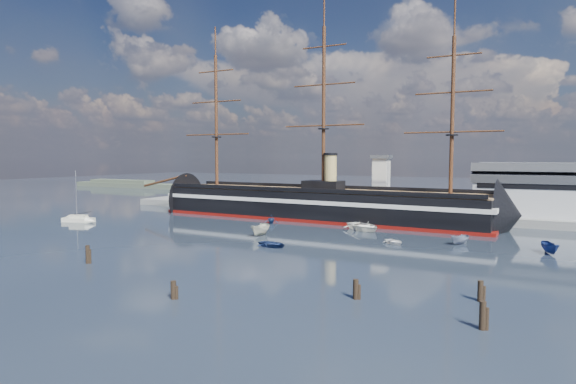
% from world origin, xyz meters
% --- Properties ---
extents(ground, '(600.00, 600.00, 0.00)m').
position_xyz_m(ground, '(0.00, 40.00, 0.00)').
color(ground, '#1A222B').
rests_on(ground, ground).
extents(quay, '(180.00, 18.00, 2.00)m').
position_xyz_m(quay, '(10.00, 76.00, 0.00)').
color(quay, slate).
rests_on(quay, ground).
extents(quay_tower, '(5.00, 5.00, 15.00)m').
position_xyz_m(quay_tower, '(3.00, 73.00, 9.75)').
color(quay_tower, silver).
rests_on(quay_tower, ground).
extents(shoreline, '(120.00, 10.00, 4.00)m').
position_xyz_m(shoreline, '(-139.23, 135.00, 1.45)').
color(shoreline, '#3F4C38').
rests_on(shoreline, ground).
extents(warship, '(113.22, 20.14, 53.94)m').
position_xyz_m(warship, '(-12.43, 60.00, 4.04)').
color(warship, black).
rests_on(warship, ground).
extents(sailboat, '(8.52, 4.59, 13.09)m').
position_xyz_m(sailboat, '(-61.76, 26.93, 0.83)').
color(sailboat, beige).
rests_on(sailboat, ground).
extents(motorboat_a, '(7.68, 3.16, 3.02)m').
position_xyz_m(motorboat_a, '(-9.97, 29.84, 0.00)').
color(motorboat_a, beige).
rests_on(motorboat_a, ground).
extents(motorboat_b, '(2.02, 3.73, 1.65)m').
position_xyz_m(motorboat_b, '(-1.71, 20.16, 0.00)').
color(motorboat_b, navy).
rests_on(motorboat_b, ground).
extents(motorboat_c, '(5.76, 4.41, 2.19)m').
position_xyz_m(motorboat_c, '(28.47, 38.73, 0.00)').
color(motorboat_c, gray).
rests_on(motorboat_c, ground).
extents(motorboat_d, '(6.95, 5.47, 2.35)m').
position_xyz_m(motorboat_d, '(-17.38, 47.58, 0.00)').
color(motorboat_d, navy).
rests_on(motorboat_d, ground).
extents(motorboat_e, '(2.70, 2.93, 1.33)m').
position_xyz_m(motorboat_e, '(17.33, 33.55, 0.00)').
color(motorboat_e, white).
rests_on(motorboat_e, ground).
extents(motorboat_f, '(6.73, 4.19, 2.53)m').
position_xyz_m(motorboat_f, '(43.36, 36.25, 0.00)').
color(motorboat_f, navy).
rests_on(motorboat_f, ground).
extents(motorboat_g, '(5.48, 6.31, 2.82)m').
position_xyz_m(motorboat_g, '(6.79, 46.88, 0.00)').
color(motorboat_g, white).
rests_on(motorboat_g, ground).
extents(piling_near_left, '(0.64, 0.64, 3.52)m').
position_xyz_m(piling_near_left, '(-20.59, -4.81, 0.00)').
color(piling_near_left, black).
rests_on(piling_near_left, ground).
extents(piling_near_mid, '(0.64, 0.64, 2.85)m').
position_xyz_m(piling_near_mid, '(3.82, -13.31, 0.00)').
color(piling_near_mid, black).
rests_on(piling_near_mid, ground).
extents(piling_near_right, '(0.64, 0.64, 3.05)m').
position_xyz_m(piling_near_right, '(22.66, -3.59, 0.00)').
color(piling_near_right, black).
rests_on(piling_near_right, ground).
extents(piling_far_right, '(0.64, 0.64, 3.12)m').
position_xyz_m(piling_far_right, '(35.62, 2.11, 0.00)').
color(piling_far_right, black).
rests_on(piling_far_right, ground).
extents(piling_extra, '(0.64, 0.64, 3.48)m').
position_xyz_m(piling_extra, '(36.75, -7.45, 0.00)').
color(piling_extra, black).
rests_on(piling_extra, ground).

